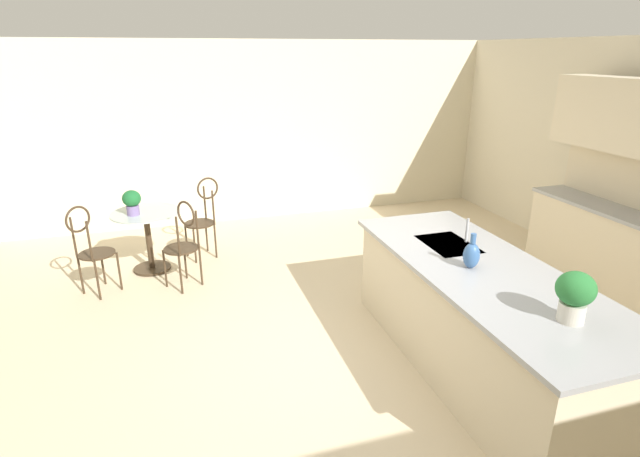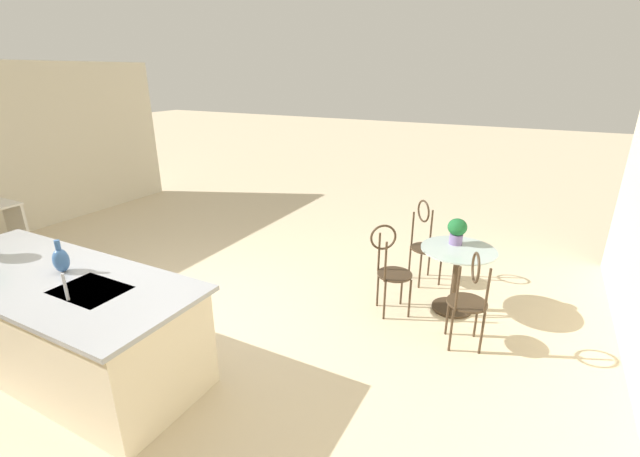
% 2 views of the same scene
% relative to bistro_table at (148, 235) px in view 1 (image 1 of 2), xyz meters
% --- Properties ---
extents(ground_plane, '(40.00, 40.00, 0.00)m').
position_rel_bistro_table_xyz_m(ground_plane, '(2.60, 1.78, -0.45)').
color(ground_plane, beige).
extents(wall_left_window, '(0.12, 7.80, 2.70)m').
position_rel_bistro_table_xyz_m(wall_left_window, '(-1.66, 1.78, 0.90)').
color(wall_left_window, beige).
rests_on(wall_left_window, ground).
extents(kitchen_island, '(2.80, 1.06, 0.92)m').
position_rel_bistro_table_xyz_m(kitchen_island, '(2.90, 2.63, 0.02)').
color(kitchen_island, beige).
rests_on(kitchen_island, ground).
extents(back_counter_run, '(2.44, 0.64, 1.52)m').
position_rel_bistro_table_xyz_m(back_counter_run, '(2.20, 4.99, 0.05)').
color(back_counter_run, beige).
rests_on(back_counter_run, ground).
extents(bistro_table, '(0.80, 0.80, 0.74)m').
position_rel_bistro_table_xyz_m(bistro_table, '(0.00, 0.00, 0.00)').
color(bistro_table, '#3D2D1E').
rests_on(bistro_table, ground).
extents(chair_near_window, '(0.53, 0.53, 1.04)m').
position_rel_bistro_table_xyz_m(chair_near_window, '(0.63, 0.39, 0.13)').
color(chair_near_window, '#3D2D1E').
rests_on(chair_near_window, ground).
extents(chair_by_island, '(0.54, 0.54, 1.04)m').
position_rel_bistro_table_xyz_m(chair_by_island, '(0.50, -0.56, 0.13)').
color(chair_by_island, '#3D2D1E').
rests_on(chair_by_island, ground).
extents(chair_toward_desk, '(0.48, 0.52, 1.04)m').
position_rel_bistro_table_xyz_m(chair_toward_desk, '(-0.24, 0.67, 0.13)').
color(chair_toward_desk, '#3D2D1E').
rests_on(chair_toward_desk, ground).
extents(sink_faucet, '(0.02, 0.02, 0.22)m').
position_rel_bistro_table_xyz_m(sink_faucet, '(2.35, 2.81, 0.58)').
color(sink_faucet, '#B2B5BA').
rests_on(sink_faucet, kitchen_island).
extents(potted_plant_on_table, '(0.21, 0.21, 0.29)m').
position_rel_bistro_table_xyz_m(potted_plant_on_table, '(0.06, -0.13, 0.46)').
color(potted_plant_on_table, '#7A669E').
rests_on(potted_plant_on_table, bistro_table).
extents(potted_plant_counter_far, '(0.24, 0.24, 0.34)m').
position_rel_bistro_table_xyz_m(potted_plant_counter_far, '(3.75, 2.67, 0.67)').
color(potted_plant_counter_far, beige).
rests_on(potted_plant_counter_far, kitchen_island).
extents(vase_on_counter, '(0.13, 0.13, 0.29)m').
position_rel_bistro_table_xyz_m(vase_on_counter, '(2.85, 2.53, 0.58)').
color(vase_on_counter, '#386099').
rests_on(vase_on_counter, kitchen_island).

